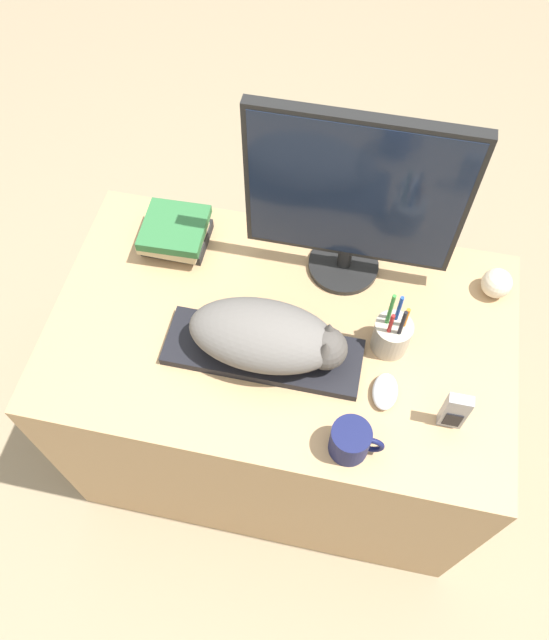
{
  "coord_description": "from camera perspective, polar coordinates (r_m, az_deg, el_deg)",
  "views": [
    {
      "loc": [
        0.14,
        -0.42,
        2.05
      ],
      "look_at": [
        -0.01,
        0.33,
        0.79
      ],
      "focal_mm": 35.0,
      "sensor_mm": 36.0,
      "label": 1
    }
  ],
  "objects": [
    {
      "name": "coffee_mug",
      "position": [
        1.37,
        7.02,
        -10.92
      ],
      "size": [
        0.12,
        0.09,
        0.09
      ],
      "color": "#141947",
      "rests_on": "desk"
    },
    {
      "name": "desk",
      "position": [
        1.86,
        0.51,
        -6.6
      ],
      "size": [
        1.14,
        0.69,
        0.73
      ],
      "color": "tan",
      "rests_on": "ground_plane"
    },
    {
      "name": "book_stack",
      "position": [
        1.67,
        -9.09,
        7.8
      ],
      "size": [
        0.17,
        0.17,
        0.09
      ],
      "color": "black",
      "rests_on": "desk"
    },
    {
      "name": "monitor",
      "position": [
        1.44,
        7.28,
        11.02
      ],
      "size": [
        0.5,
        0.18,
        0.49
      ],
      "color": "black",
      "rests_on": "desk"
    },
    {
      "name": "phone",
      "position": [
        1.42,
        16.16,
        -8.04
      ],
      "size": [
        0.05,
        0.03,
        0.12
      ],
      "color": "#99999E",
      "rests_on": "desk"
    },
    {
      "name": "cat",
      "position": [
        1.41,
        -0.44,
        -1.54
      ],
      "size": [
        0.37,
        0.18,
        0.14
      ],
      "color": "#66605B",
      "rests_on": "keyboard"
    },
    {
      "name": "baseball",
      "position": [
        1.65,
        19.65,
        3.19
      ],
      "size": [
        0.08,
        0.08,
        0.08
      ],
      "color": "beige",
      "rests_on": "desk"
    },
    {
      "name": "computer_mouse",
      "position": [
        1.46,
        10.07,
        -6.44
      ],
      "size": [
        0.06,
        0.09,
        0.03
      ],
      "color": "silver",
      "rests_on": "desk"
    },
    {
      "name": "keyboard",
      "position": [
        1.49,
        -1.04,
        -2.95
      ],
      "size": [
        0.47,
        0.15,
        0.02
      ],
      "color": "black",
      "rests_on": "desk"
    },
    {
      "name": "pen_cup",
      "position": [
        1.49,
        10.68,
        -1.34
      ],
      "size": [
        0.09,
        0.09,
        0.2
      ],
      "color": "#B2A893",
      "rests_on": "desk"
    },
    {
      "name": "ground_plane",
      "position": [
        2.1,
        -1.59,
        -19.31
      ],
      "size": [
        12.0,
        12.0,
        0.0
      ],
      "primitive_type": "plane",
      "color": "#998466"
    }
  ]
}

